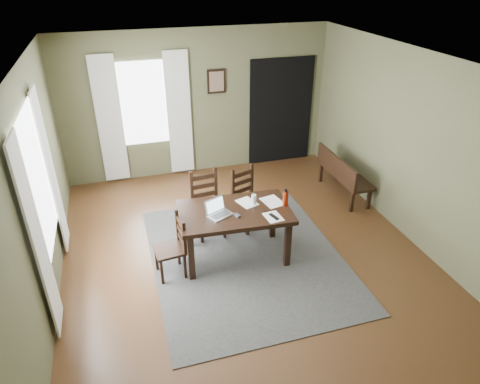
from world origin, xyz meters
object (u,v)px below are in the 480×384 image
object	(u,v)px
dining_table	(235,216)
chair_end	(173,247)
chair_back_left	(207,205)
water_bottle	(286,198)
bench	(342,172)
chair_back_right	(248,199)
laptop	(218,210)

from	to	relation	value
dining_table	chair_end	world-z (taller)	chair_end
chair_back_left	water_bottle	size ratio (longest dim) A/B	4.02
chair_back_left	bench	distance (m)	2.57
dining_table	chair_back_right	bearing A→B (deg)	64.22
chair_end	bench	xyz separation A→B (m)	(3.18, 1.32, 0.02)
chair_back_left	dining_table	bearing A→B (deg)	-77.63
water_bottle	chair_back_left	bearing A→B (deg)	139.96
chair_end	bench	world-z (taller)	chair_end
dining_table	chair_back_left	xyz separation A→B (m)	(-0.23, 0.70, -0.18)
chair_end	chair_back_right	bearing A→B (deg)	117.08
chair_back_left	water_bottle	xyz separation A→B (m)	(0.92, -0.78, 0.39)
dining_table	chair_back_right	world-z (taller)	chair_back_right
chair_back_right	laptop	size ratio (longest dim) A/B	2.53
chair_end	chair_back_right	xyz separation A→B (m)	(1.29, 0.85, 0.04)
chair_back_left	water_bottle	bearing A→B (deg)	-45.40
chair_end	laptop	bearing A→B (deg)	92.81
laptop	water_bottle	xyz separation A→B (m)	(0.94, -0.05, 0.06)
chair_back_right	bench	xyz separation A→B (m)	(1.88, 0.47, -0.02)
chair_back_right	chair_end	bearing A→B (deg)	-166.67
chair_back_left	laptop	bearing A→B (deg)	-96.45
water_bottle	bench	bearing A→B (deg)	38.45
dining_table	water_bottle	size ratio (longest dim) A/B	6.27
bench	chair_back_right	bearing A→B (deg)	104.14
dining_table	water_bottle	bearing A→B (deg)	-1.96
chair_end	chair_back_right	size ratio (longest dim) A/B	0.91
bench	laptop	distance (m)	2.84
chair_back_left	chair_back_right	distance (m)	0.64
laptop	chair_back_left	bearing A→B (deg)	64.19
chair_back_right	chair_back_left	bearing A→B (deg)	161.65
chair_back_right	dining_table	bearing A→B (deg)	-139.63
chair_back_right	laptop	world-z (taller)	laptop
dining_table	chair_end	distance (m)	0.92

